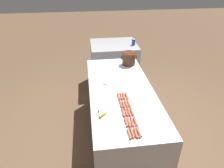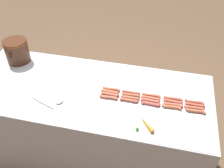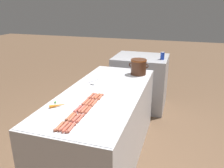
# 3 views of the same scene
# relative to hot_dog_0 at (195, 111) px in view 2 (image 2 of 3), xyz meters

# --- Properties ---
(ground_plane) EXTENTS (20.00, 20.00, 0.00)m
(ground_plane) POSITION_rel_hot_dog_0_xyz_m (0.07, 0.88, -0.91)
(ground_plane) COLOR brown
(griddle_counter) EXTENTS (0.87, 2.07, 0.89)m
(griddle_counter) POSITION_rel_hot_dog_0_xyz_m (0.07, 0.88, -0.46)
(griddle_counter) COLOR #BCBCC1
(griddle_counter) RESTS_ON ground_plane
(hot_dog_0) EXTENTS (0.03, 0.15, 0.03)m
(hot_dog_0) POSITION_rel_hot_dog_0_xyz_m (0.00, 0.00, 0.00)
(hot_dog_0) COLOR #B15D41
(hot_dog_0) RESTS_ON griddle_counter
(hot_dog_1) EXTENTS (0.03, 0.15, 0.03)m
(hot_dog_1) POSITION_rel_hot_dog_0_xyz_m (0.00, 0.18, 0.00)
(hot_dog_1) COLOR #B15D3E
(hot_dog_1) RESTS_ON griddle_counter
(hot_dog_2) EXTENTS (0.03, 0.15, 0.03)m
(hot_dog_2) POSITION_rel_hot_dog_0_xyz_m (0.00, 0.34, 0.00)
(hot_dog_2) COLOR #BE5047
(hot_dog_2) RESTS_ON griddle_counter
(hot_dog_3) EXTENTS (0.03, 0.15, 0.03)m
(hot_dog_3) POSITION_rel_hot_dog_0_xyz_m (0.00, 0.51, 0.00)
(hot_dog_3) COLOR #B55640
(hot_dog_3) RESTS_ON griddle_counter
(hot_dog_4) EXTENTS (0.03, 0.15, 0.03)m
(hot_dog_4) POSITION_rel_hot_dog_0_xyz_m (-0.00, 0.68, 0.00)
(hot_dog_4) COLOR #BC5A44
(hot_dog_4) RESTS_ON griddle_counter
(hot_dog_5) EXTENTS (0.03, 0.15, 0.03)m
(hot_dog_5) POSITION_rel_hot_dog_0_xyz_m (0.03, 0.01, 0.00)
(hot_dog_5) COLOR #B75A45
(hot_dog_5) RESTS_ON griddle_counter
(hot_dog_6) EXTENTS (0.03, 0.15, 0.03)m
(hot_dog_6) POSITION_rel_hot_dog_0_xyz_m (0.03, 0.17, 0.00)
(hot_dog_6) COLOR #B05C44
(hot_dog_6) RESTS_ON griddle_counter
(hot_dog_7) EXTENTS (0.03, 0.15, 0.03)m
(hot_dog_7) POSITION_rel_hot_dog_0_xyz_m (0.04, 0.35, 0.00)
(hot_dog_7) COLOR #B65646
(hot_dog_7) RESTS_ON griddle_counter
(hot_dog_8) EXTENTS (0.03, 0.15, 0.03)m
(hot_dog_8) POSITION_rel_hot_dog_0_xyz_m (0.03, 0.51, 0.00)
(hot_dog_8) COLOR #B05C42
(hot_dog_8) RESTS_ON griddle_counter
(hot_dog_9) EXTENTS (0.03, 0.15, 0.03)m
(hot_dog_9) POSITION_rel_hot_dog_0_xyz_m (0.04, 0.67, 0.00)
(hot_dog_9) COLOR #B75C46
(hot_dog_9) RESTS_ON griddle_counter
(hot_dog_10) EXTENTS (0.03, 0.15, 0.03)m
(hot_dog_10) POSITION_rel_hot_dog_0_xyz_m (0.07, 0.00, 0.00)
(hot_dog_10) COLOR #B6523E
(hot_dog_10) RESTS_ON griddle_counter
(hot_dog_11) EXTENTS (0.03, 0.15, 0.03)m
(hot_dog_11) POSITION_rel_hot_dog_0_xyz_m (0.07, 0.17, 0.00)
(hot_dog_11) COLOR #BC5544
(hot_dog_11) RESTS_ON griddle_counter
(hot_dog_12) EXTENTS (0.03, 0.15, 0.03)m
(hot_dog_12) POSITION_rel_hot_dog_0_xyz_m (0.07, 0.35, 0.00)
(hot_dog_12) COLOR #B15B42
(hot_dog_12) RESTS_ON griddle_counter
(hot_dog_13) EXTENTS (0.03, 0.15, 0.03)m
(hot_dog_13) POSITION_rel_hot_dog_0_xyz_m (0.07, 0.51, 0.00)
(hot_dog_13) COLOR #B9553E
(hot_dog_13) RESTS_ON griddle_counter
(hot_dog_14) EXTENTS (0.03, 0.15, 0.03)m
(hot_dog_14) POSITION_rel_hot_dog_0_xyz_m (0.07, 0.68, 0.00)
(hot_dog_14) COLOR #BE5C3E
(hot_dog_14) RESTS_ON griddle_counter
(hot_dog_15) EXTENTS (0.03, 0.15, 0.03)m
(hot_dog_15) POSITION_rel_hot_dog_0_xyz_m (0.10, 0.01, 0.00)
(hot_dog_15) COLOR #B15846
(hot_dog_15) RESTS_ON griddle_counter
(hot_dog_16) EXTENTS (0.03, 0.15, 0.03)m
(hot_dog_16) POSITION_rel_hot_dog_0_xyz_m (0.10, 0.17, 0.00)
(hot_dog_16) COLOR #B55342
(hot_dog_16) RESTS_ON griddle_counter
(hot_dog_17) EXTENTS (0.03, 0.15, 0.03)m
(hot_dog_17) POSITION_rel_hot_dog_0_xyz_m (0.10, 0.34, 0.00)
(hot_dog_17) COLOR #B4533D
(hot_dog_17) RESTS_ON griddle_counter
(hot_dog_18) EXTENTS (0.03, 0.15, 0.03)m
(hot_dog_18) POSITION_rel_hot_dog_0_xyz_m (0.10, 0.51, 0.00)
(hot_dog_18) COLOR #B35D42
(hot_dog_18) RESTS_ON griddle_counter
(hot_dog_19) EXTENTS (0.03, 0.15, 0.03)m
(hot_dog_19) POSITION_rel_hot_dog_0_xyz_m (0.10, 0.68, 0.00)
(hot_dog_19) COLOR #B75A3F
(hot_dog_19) RESTS_ON griddle_counter
(bean_pot) EXTENTS (0.28, 0.23, 0.22)m
(bean_pot) POSITION_rel_hot_dog_0_xyz_m (0.32, 1.64, 0.11)
(bean_pot) COLOR #472616
(bean_pot) RESTS_ON griddle_counter
(serving_spoon) EXTENTS (0.13, 0.26, 0.02)m
(serving_spoon) POSITION_rel_hot_dog_0_xyz_m (-0.15, 1.08, -0.00)
(serving_spoon) COLOR #B7B7BC
(serving_spoon) RESTS_ON griddle_counter
(carrot) EXTENTS (0.15, 0.13, 0.03)m
(carrot) POSITION_rel_hot_dog_0_xyz_m (-0.22, 0.35, 0.00)
(carrot) COLOR orange
(carrot) RESTS_ON griddle_counter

